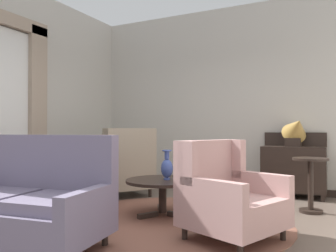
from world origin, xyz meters
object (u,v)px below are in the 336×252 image
settee (29,203)px  gramophone (296,129)px  coffee_table (163,186)px  side_table (311,180)px  sideboard (294,168)px  armchair_beside_settee (124,168)px  porcelain_vase (167,167)px  armchair_foreground_right (227,197)px  armchair_back_corner (83,177)px

settee → gramophone: (1.96, 3.53, 0.69)m
coffee_table → side_table: side_table is taller
settee → sideboard: bearing=55.0°
armchair_beside_settee → settee: bearing=46.1°
coffee_table → sideboard: sideboard is taller
coffee_table → armchair_beside_settee: bearing=142.9°
settee → side_table: 3.45m
side_table → gramophone: gramophone is taller
porcelain_vase → armchair_foreground_right: 1.10m
porcelain_vase → armchair_back_corner: (-1.21, -0.15, -0.18)m
armchair_foreground_right → side_table: armchair_foreground_right is taller
porcelain_vase → sideboard: (1.29, 2.02, -0.15)m
armchair_beside_settee → gramophone: size_ratio=1.89×
settee → sideboard: sideboard is taller
armchair_back_corner → sideboard: bearing=115.6°
porcelain_vase → armchair_foreground_right: size_ratio=0.34×
settee → sideboard: (1.91, 3.63, 0.06)m
armchair_foreground_right → side_table: bearing=-1.6°
coffee_table → gramophone: 2.50m
coffee_table → armchair_beside_settee: armchair_beside_settee is taller
armchair_foreground_right → gramophone: gramophone is taller
settee → side_table: settee is taller
coffee_table → side_table: bearing=31.7°
porcelain_vase → settee: settee is taller
settee → side_table: size_ratio=2.18×
porcelain_vase → settee: bearing=-111.0°
side_table → gramophone: 1.16m
armchair_beside_settee → porcelain_vase: bearing=87.0°
coffee_table → porcelain_vase: size_ratio=2.49×
settee → armchair_back_corner: bearing=105.1°
coffee_table → armchair_back_corner: (-1.16, -0.14, 0.06)m
armchair_beside_settee → sideboard: bearing=147.2°
porcelain_vase → armchair_beside_settee: 1.50m
gramophone → armchair_beside_settee: bearing=-157.5°
sideboard → armchair_foreground_right: bearing=-97.8°
coffee_table → armchair_foreground_right: size_ratio=0.85×
armchair_back_corner → side_table: bearing=97.2°
armchair_back_corner → side_table: armchair_back_corner is taller
porcelain_vase → armchair_foreground_right: bearing=-29.7°
porcelain_vase → side_table: porcelain_vase is taller
armchair_beside_settee → side_table: armchair_beside_settee is taller
armchair_beside_settee → armchair_foreground_right: size_ratio=1.07×
gramophone → sideboard: bearing=118.7°
settee → armchair_beside_settee: (-0.60, 2.47, 0.04)m
porcelain_vase → armchair_foreground_right: armchair_foreground_right is taller
porcelain_vase → side_table: bearing=32.2°
side_table → armchair_beside_settee: bearing=-176.9°
coffee_table → settee: settee is taller
armchair_beside_settee → gramophone: 2.85m
armchair_beside_settee → side_table: (2.83, 0.15, -0.03)m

